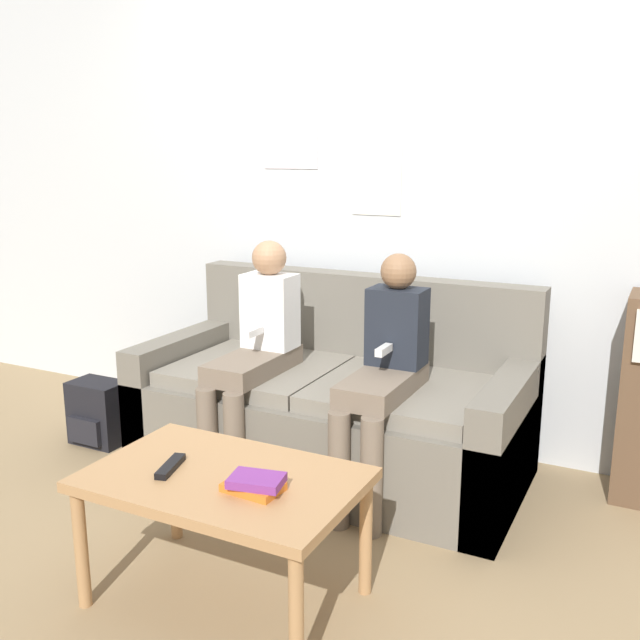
# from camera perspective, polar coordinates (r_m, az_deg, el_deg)

# --- Properties ---
(ground_plane) EXTENTS (10.00, 10.00, 0.00)m
(ground_plane) POSITION_cam_1_polar(r_m,az_deg,el_deg) (3.08, -3.60, -15.43)
(ground_plane) COLOR #937A56
(wall_back) EXTENTS (8.00, 0.06, 2.60)m
(wall_back) POSITION_cam_1_polar(r_m,az_deg,el_deg) (3.67, 4.75, 10.43)
(wall_back) COLOR silver
(wall_back) RESTS_ON ground_plane
(couch) EXTENTS (1.79, 0.87, 0.89)m
(couch) POSITION_cam_1_polar(r_m,az_deg,el_deg) (3.40, 1.08, -7.11)
(couch) COLOR #6B665B
(couch) RESTS_ON ground_plane
(coffee_table) EXTENTS (0.89, 0.57, 0.46)m
(coffee_table) POSITION_cam_1_polar(r_m,az_deg,el_deg) (2.42, -7.71, -13.28)
(coffee_table) COLOR #AD7F51
(coffee_table) RESTS_ON ground_plane
(person_left) EXTENTS (0.24, 0.58, 1.08)m
(person_left) POSITION_cam_1_polar(r_m,az_deg,el_deg) (3.27, -5.24, -2.28)
(person_left) COLOR #756656
(person_left) RESTS_ON ground_plane
(person_right) EXTENTS (0.24, 0.58, 1.06)m
(person_right) POSITION_cam_1_polar(r_m,az_deg,el_deg) (2.99, 5.13, -3.99)
(person_right) COLOR #756656
(person_right) RESTS_ON ground_plane
(tv_remote) EXTENTS (0.08, 0.17, 0.02)m
(tv_remote) POSITION_cam_1_polar(r_m,az_deg,el_deg) (2.45, -11.88, -11.38)
(tv_remote) COLOR black
(tv_remote) RESTS_ON coffee_table
(book_stack) EXTENTS (0.20, 0.14, 0.05)m
(book_stack) POSITION_cam_1_polar(r_m,az_deg,el_deg) (2.26, -5.24, -12.92)
(book_stack) COLOR orange
(book_stack) RESTS_ON coffee_table
(backpack) EXTENTS (0.28, 0.22, 0.33)m
(backpack) POSITION_cam_1_polar(r_m,az_deg,el_deg) (3.90, -17.32, -7.11)
(backpack) COLOR black
(backpack) RESTS_ON ground_plane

